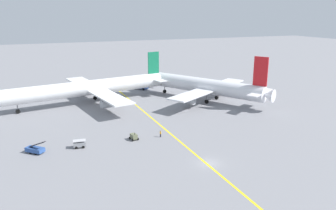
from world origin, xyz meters
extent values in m
plane|color=gray|center=(0.00, 0.00, 0.00)|extent=(600.00, 600.00, 0.00)
cube|color=yellow|center=(-0.52, 10.00, 0.00)|extent=(0.56, 120.00, 0.01)
cylinder|color=white|center=(-14.54, 55.28, 5.21)|extent=(53.99, 14.09, 4.89)
cone|color=white|center=(13.02, 60.09, 5.21)|extent=(4.22, 4.47, 3.91)
cube|color=white|center=(-11.88, 55.74, 4.48)|extent=(14.33, 47.11, 0.44)
cube|color=white|center=(10.56, 59.66, 5.70)|extent=(5.39, 13.36, 0.28)
cube|color=#14724C|center=(10.26, 59.60, 11.56)|extent=(4.40, 1.11, 7.81)
cylinder|color=#999EA3|center=(-15.11, 68.45, 2.68)|extent=(4.58, 3.28, 2.60)
cylinder|color=#999EA3|center=(-10.62, 42.69, 2.68)|extent=(4.58, 3.28, 2.60)
cylinder|color=slate|center=(-10.31, 52.56, 1.83)|extent=(0.28, 0.28, 2.36)
cylinder|color=black|center=(-10.31, 52.56, 0.65)|extent=(1.38, 0.77, 1.30)
cylinder|color=slate|center=(-11.48, 59.26, 1.83)|extent=(0.28, 0.28, 2.36)
cylinder|color=black|center=(-11.48, 59.26, 0.65)|extent=(1.38, 0.77, 1.30)
cylinder|color=slate|center=(-35.80, 51.57, 1.83)|extent=(0.28, 0.28, 2.36)
cylinder|color=black|center=(-35.80, 51.57, 0.65)|extent=(1.38, 0.77, 1.30)
cylinder|color=silver|center=(22.97, 44.37, 5.04)|extent=(25.84, 39.40, 5.08)
cone|color=silver|center=(11.64, 63.83, 5.04)|extent=(5.45, 4.77, 4.67)
cone|color=silver|center=(34.20, 25.08, 5.04)|extent=(5.32, 5.16, 4.06)
cube|color=silver|center=(24.05, 42.53, 4.27)|extent=(37.64, 25.57, 0.44)
cube|color=silver|center=(32.95, 27.24, 5.54)|extent=(12.84, 9.31, 0.28)
cube|color=red|center=(32.80, 27.50, 11.99)|extent=(2.53, 3.98, 8.83)
cylinder|color=#999EA3|center=(33.18, 49.00, 2.47)|extent=(4.36, 4.94, 2.60)
cylinder|color=#999EA3|center=(13.91, 37.78, 2.47)|extent=(4.36, 4.94, 2.60)
cylinder|color=slate|center=(21.61, 39.95, 1.70)|extent=(0.28, 0.28, 2.10)
cylinder|color=black|center=(21.61, 39.95, 0.65)|extent=(1.13, 1.40, 1.30)
cylinder|color=slate|center=(27.49, 43.37, 1.70)|extent=(0.28, 0.28, 2.10)
cylinder|color=black|center=(27.49, 43.37, 0.65)|extent=(1.13, 1.40, 1.30)
cylinder|color=slate|center=(14.39, 59.11, 1.70)|extent=(0.28, 0.28, 2.10)
cylinder|color=black|center=(14.39, 59.11, 0.65)|extent=(1.13, 1.40, 1.30)
cube|color=#2D4C8C|center=(8.43, 68.65, 1.03)|extent=(5.12, 5.84, 1.15)
cube|color=#333D47|center=(7.76, 69.62, 2.05)|extent=(2.75, 2.73, 0.90)
cylinder|color=#4C4C51|center=(10.87, 65.13, 1.14)|extent=(1.99, 2.74, 0.20)
sphere|color=orange|center=(7.76, 69.62, 2.68)|extent=(0.24, 0.24, 0.24)
cylinder|color=black|center=(6.30, 69.52, 0.45)|extent=(0.76, 0.91, 0.90)
cylinder|color=black|center=(8.36, 70.95, 0.45)|extent=(0.76, 0.91, 0.90)
cylinder|color=black|center=(8.50, 66.35, 0.45)|extent=(0.76, 0.91, 0.90)
cylinder|color=black|center=(10.56, 67.77, 0.45)|extent=(0.76, 0.91, 0.90)
cube|color=#2D5199|center=(-31.82, 18.81, 0.75)|extent=(4.13, 4.07, 0.90)
cube|color=black|center=(-31.24, 18.25, 2.10)|extent=(3.53, 3.44, 1.83)
cylinder|color=black|center=(-30.79, 18.79, 0.30)|extent=(0.57, 0.56, 0.60)
cylinder|color=black|center=(-31.77, 17.79, 0.30)|extent=(0.57, 0.56, 0.60)
cylinder|color=black|center=(-31.87, 19.83, 0.30)|extent=(0.57, 0.56, 0.60)
cylinder|color=black|center=(-32.85, 18.83, 0.30)|extent=(0.57, 0.56, 0.60)
cube|color=gray|center=(-22.59, 18.11, 0.80)|extent=(2.76, 1.81, 1.00)
cube|color=#B2B2B7|center=(-22.59, 18.11, 1.65)|extent=(2.90, 1.90, 0.12)
cylinder|color=black|center=(-23.42, 17.51, 0.30)|extent=(0.62, 0.27, 0.60)
cylinder|color=black|center=(-23.25, 18.90, 0.30)|extent=(0.62, 0.27, 0.60)
cylinder|color=black|center=(-21.93, 17.32, 0.30)|extent=(0.62, 0.27, 0.60)
cylinder|color=black|center=(-21.76, 18.71, 0.30)|extent=(0.62, 0.27, 0.60)
cube|color=#666B4C|center=(-10.09, 18.01, 0.85)|extent=(1.51, 1.99, 1.10)
cylinder|color=black|center=(-9.99, 17.48, 1.65)|extent=(0.16, 0.16, 0.50)
cylinder|color=black|center=(-10.92, 18.62, 0.30)|extent=(0.31, 0.63, 0.60)
cylinder|color=black|center=(-9.54, 18.88, 0.30)|extent=(0.31, 0.63, 0.60)
cylinder|color=black|center=(-10.64, 17.15, 0.30)|extent=(0.31, 0.63, 0.60)
cylinder|color=black|center=(-9.27, 17.40, 0.30)|extent=(0.31, 0.63, 0.60)
cylinder|color=black|center=(-3.60, 17.25, 0.40)|extent=(0.28, 0.28, 0.81)
cylinder|color=orange|center=(-3.60, 17.25, 1.10)|extent=(0.36, 0.36, 0.57)
sphere|color=brown|center=(-3.60, 17.25, 1.49)|extent=(0.22, 0.22, 0.22)
camera|label=1|loc=(-30.63, -52.42, 28.83)|focal=35.29mm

